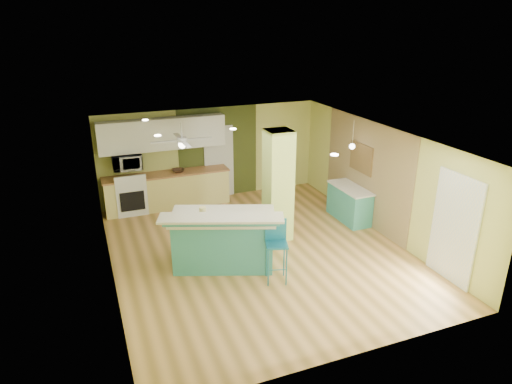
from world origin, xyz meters
The scene contains 23 objects.
floor centered at (0.00, 0.00, -0.01)m, with size 6.00×7.00×0.01m, color olive.
ceiling centered at (0.00, 0.00, 2.50)m, with size 6.00×7.00×0.01m, color white.
wall_back centered at (0.00, 3.50, 1.25)m, with size 6.00×0.01×2.50m, color #CACF6E.
wall_front centered at (0.00, -3.50, 1.25)m, with size 6.00×0.01×2.50m, color #CACF6E.
wall_left centered at (-3.00, 0.00, 1.25)m, with size 0.01×7.00×2.50m, color #CACF6E.
wall_right centered at (3.00, 0.00, 1.25)m, with size 0.01×7.00×2.50m, color #CACF6E.
wood_panel centered at (2.99, 0.60, 1.25)m, with size 0.02×3.40×2.50m, color #876F4D.
olive_accent centered at (0.20, 3.49, 1.25)m, with size 2.20×0.02×2.50m, color #3D471C.
interior_door centered at (0.20, 3.46, 1.00)m, with size 0.82×0.05×2.00m, color silver.
french_door centered at (2.97, -2.30, 1.05)m, with size 0.04×1.08×2.10m, color white.
column centered at (0.65, 0.50, 1.25)m, with size 0.55×0.55×2.50m, color #C3DC66.
kitchen_run centered at (-1.30, 3.20, 0.47)m, with size 3.25×0.63×0.94m.
stove centered at (-2.25, 3.19, 0.46)m, with size 0.76×0.66×1.08m.
upper_cabinets centered at (-1.30, 3.32, 1.95)m, with size 3.20×0.34×0.80m, color white.
microwave centered at (-2.25, 3.20, 1.35)m, with size 0.70×0.48×0.39m, color white.
ceiling_fan centered at (-1.10, 2.00, 2.08)m, with size 1.41×1.41×0.61m.
pendant_lamp centered at (2.65, 0.75, 1.88)m, with size 0.14×0.14×0.69m.
wall_decor centered at (2.96, 0.80, 1.55)m, with size 0.03×0.90×0.70m, color brown.
peninsula centered at (-0.86, -0.22, 0.58)m, with size 2.48×1.93×1.24m.
bar_stool centered at (-0.10, -1.11, 0.81)m, with size 0.50×0.50×1.22m.
side_counter centered at (2.70, 0.76, 0.43)m, with size 0.56×1.32×0.85m.
fruit_bowl centered at (-1.00, 3.18, 0.98)m, with size 0.33×0.33×0.08m, color #3D2619.
canister centered at (-1.21, -0.05, 1.16)m, with size 0.14×0.14×0.16m, color yellow.
Camera 1 is at (-3.24, -8.06, 4.69)m, focal length 32.00 mm.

